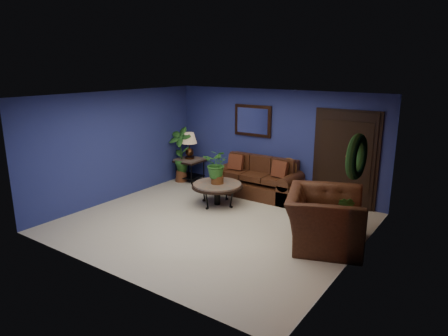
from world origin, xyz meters
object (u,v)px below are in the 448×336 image
Objects in this scene: coffee_table at (217,186)px; table_lamp at (189,142)px; armchair at (324,219)px; sofa at (259,182)px; side_chair at (287,177)px; end_table at (190,164)px.

coffee_table is 2.15m from table_lamp.
table_lamp is 4.81m from armchair.
armchair is at bearing -37.02° from sofa.
table_lamp is at bearing 49.08° from armchair.
sofa is 1.80× the size of coffee_table.
sofa is 2.12× the size of side_chair.
end_table is 4.77m from armchair.
armchair reaches higher than end_table.
sofa is 0.76m from side_chair.
side_chair is at bearing 47.07° from coffee_table.
armchair reaches higher than sofa.
end_table is at bearing 146.86° from coffee_table.
side_chair reaches higher than sofa.
table_lamp is at bearing -179.25° from sofa.
coffee_table is at bearing -33.14° from end_table.
side_chair is 0.67× the size of armchair.
coffee_table is 1.71× the size of end_table.
armchair is at bearing -12.41° from coffee_table.
side_chair is (2.84, 0.07, 0.08)m from end_table.
table_lamp reaches higher than end_table.
table_lamp is 2.88m from side_chair.
end_table is 0.46× the size of armchair.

